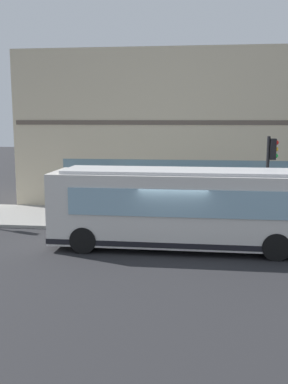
{
  "coord_description": "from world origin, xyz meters",
  "views": [
    {
      "loc": [
        -16.35,
        -0.74,
        4.97
      ],
      "look_at": [
        1.6,
        1.33,
        1.97
      ],
      "focal_mm": 41.37,
      "sensor_mm": 36.0,
      "label": 1
    }
  ],
  "objects_px": {
    "city_bus_nearside": "(181,209)",
    "traffic_light_near_corner": "(270,165)",
    "pedestrian_walking_along_curb": "(85,192)",
    "pedestrian_near_hydrant": "(228,195)",
    "fire_hydrant": "(200,206)"
  },
  "relations": [
    {
      "from": "city_bus_nearside",
      "to": "traffic_light_near_corner",
      "type": "distance_m",
      "value": 4.82
    },
    {
      "from": "city_bus_nearside",
      "to": "traffic_light_near_corner",
      "type": "height_order",
      "value": "traffic_light_near_corner"
    },
    {
      "from": "pedestrian_walking_along_curb",
      "to": "pedestrian_near_hydrant",
      "type": "bearing_deg",
      "value": -89.77
    },
    {
      "from": "pedestrian_walking_along_curb",
      "to": "traffic_light_near_corner",
      "type": "bearing_deg",
      "value": -107.61
    },
    {
      "from": "pedestrian_near_hydrant",
      "to": "traffic_light_near_corner",
      "type": "bearing_deg",
      "value": -151.56
    },
    {
      "from": "traffic_light_near_corner",
      "to": "pedestrian_near_hydrant",
      "type": "xyz_separation_m",
      "value": [
        2.86,
        1.55,
        -1.82
      ]
    },
    {
      "from": "traffic_light_near_corner",
      "to": "fire_hydrant",
      "type": "distance_m",
      "value": 5.07
    },
    {
      "from": "pedestrian_near_hydrant",
      "to": "pedestrian_walking_along_curb",
      "type": "bearing_deg",
      "value": 90.23
    },
    {
      "from": "fire_hydrant",
      "to": "traffic_light_near_corner",
      "type": "bearing_deg",
      "value": -138.15
    },
    {
      "from": "traffic_light_near_corner",
      "to": "fire_hydrant",
      "type": "height_order",
      "value": "traffic_light_near_corner"
    },
    {
      "from": "pedestrian_near_hydrant",
      "to": "city_bus_nearside",
      "type": "bearing_deg",
      "value": 158.6
    },
    {
      "from": "city_bus_nearside",
      "to": "fire_hydrant",
      "type": "xyz_separation_m",
      "value": [
        5.99,
        -0.78,
        -1.04
      ]
    },
    {
      "from": "fire_hydrant",
      "to": "pedestrian_walking_along_curb",
      "type": "bearing_deg",
      "value": 94.44
    },
    {
      "from": "fire_hydrant",
      "to": "pedestrian_near_hydrant",
      "type": "distance_m",
      "value": 1.61
    },
    {
      "from": "pedestrian_near_hydrant",
      "to": "pedestrian_walking_along_curb",
      "type": "relative_size",
      "value": 0.97
    }
  ]
}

